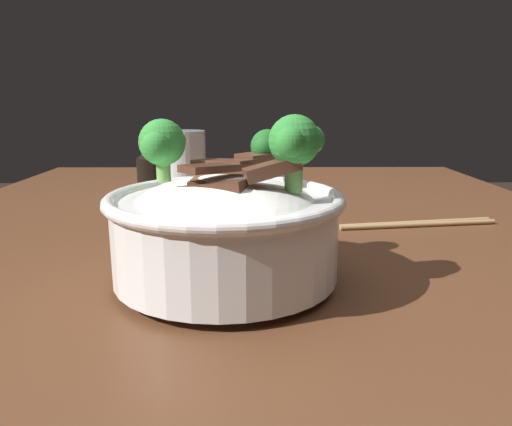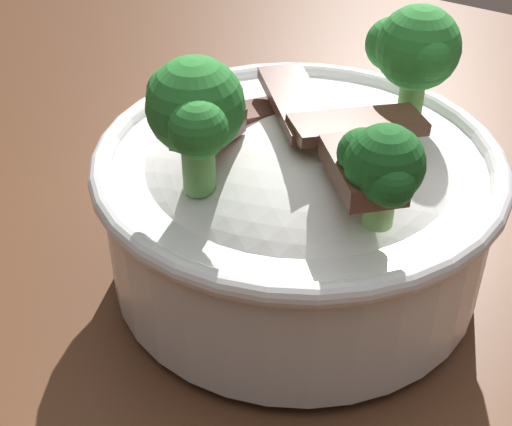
{
  "view_description": "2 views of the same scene",
  "coord_description": "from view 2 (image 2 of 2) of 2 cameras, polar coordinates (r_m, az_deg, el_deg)",
  "views": [
    {
      "loc": [
        0.58,
        -0.0,
        0.98
      ],
      "look_at": [
        0.12,
        0.0,
        0.86
      ],
      "focal_mm": 33.55,
      "sensor_mm": 36.0,
      "label": 1
    },
    {
      "loc": [
        -0.01,
        0.27,
        1.1
      ],
      "look_at": [
        0.17,
        -0.02,
        0.84
      ],
      "focal_mm": 51.74,
      "sensor_mm": 36.0,
      "label": 2
    }
  ],
  "objects": [
    {
      "name": "rice_bowl",
      "position": [
        0.41,
        3.31,
        1.53
      ],
      "size": [
        0.22,
        0.22,
        0.16
      ],
      "color": "white",
      "rests_on": "dining_table"
    }
  ]
}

